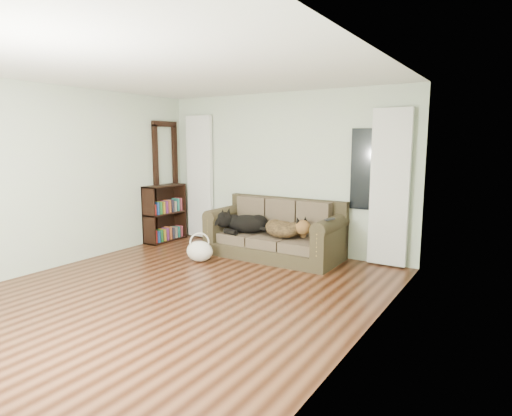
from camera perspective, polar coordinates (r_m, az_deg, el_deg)
The scene contains 15 objects.
floor at distance 5.38m, azimuth -9.82°, elevation -10.90°, with size 5.00×5.00×0.00m, color black.
ceiling at distance 5.13m, azimuth -10.62°, elevation 17.59°, with size 5.00×5.00×0.00m, color white.
wall_back at distance 7.14m, azimuth 3.49°, elevation 4.77°, with size 4.50×0.04×2.60m, color beige.
wall_left at distance 6.82m, azimuth -24.35°, elevation 3.80°, with size 0.04×5.00×2.60m, color beige.
wall_right at distance 3.95m, azimuth 14.68°, elevation 1.16°, with size 0.04×5.00×2.60m, color beige.
curtain_left at distance 8.04m, azimuth -7.51°, elevation 4.10°, with size 0.55×0.08×2.25m, color white.
curtain_right at distance 6.40m, azimuth 17.39°, elevation 2.56°, with size 0.55×0.08×2.25m, color white.
window_pane at distance 6.53m, azimuth 14.63°, elevation 5.00°, with size 0.50×0.03×1.20m, color black.
door_casing at distance 8.11m, azimuth -11.89°, elevation 3.32°, with size 0.07×0.60×2.10m, color black.
sofa at distance 6.73m, azimuth 2.38°, elevation -2.79°, with size 2.10×0.91×0.86m, color #2D2519.
dog_black_lab at distance 6.92m, azimuth -1.49°, elevation -2.19°, with size 0.69×0.48×0.29m, color black.
dog_shepherd at distance 6.56m, azimuth 3.81°, elevation -2.75°, with size 0.64×0.45×0.28m, color black.
tv_remote at distance 6.08m, azimuth 9.80°, elevation -1.49°, with size 0.06×0.20×0.02m, color black.
tote_bag at distance 6.58m, azimuth -7.52°, elevation -5.71°, with size 0.43×0.34×0.32m, color silver.
bookshelf at distance 7.98m, azimuth -12.07°, elevation -0.76°, with size 0.31×0.82×1.03m, color black.
Camera 1 is at (3.43, -3.74, 1.81)m, focal length 30.00 mm.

